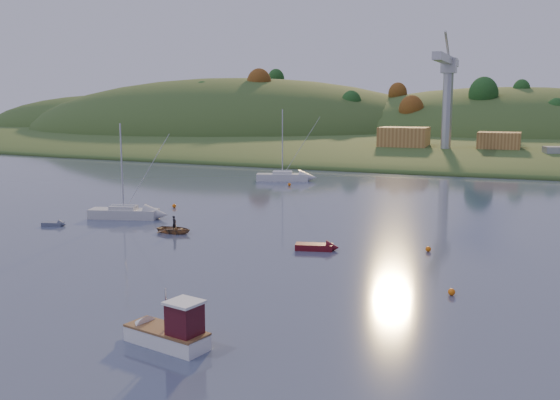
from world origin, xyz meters
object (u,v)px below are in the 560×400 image
at_px(sailboat_near, 124,212).
at_px(sailboat_far, 282,176).
at_px(canoe, 174,229).
at_px(fishing_boat, 162,330).
at_px(grey_dinghy, 57,224).
at_px(red_tender, 323,247).

xyz_separation_m(sailboat_near, sailboat_far, (3.95, 38.28, 0.05)).
relative_size(sailboat_near, canoe, 2.91).
bearing_deg(fishing_boat, sailboat_far, -60.98).
relative_size(fishing_boat, canoe, 1.63).
height_order(fishing_boat, sailboat_near, sailboat_near).
height_order(fishing_boat, grey_dinghy, fishing_boat).
height_order(sailboat_near, grey_dinghy, sailboat_near).
bearing_deg(grey_dinghy, fishing_boat, -55.42).
bearing_deg(sailboat_near, red_tender, -28.55).
distance_m(fishing_boat, grey_dinghy, 37.25).
bearing_deg(sailboat_near, grey_dinghy, -137.70).
bearing_deg(sailboat_far, sailboat_near, -115.74).
distance_m(sailboat_far, red_tender, 49.34).
height_order(sailboat_far, grey_dinghy, sailboat_far).
distance_m(fishing_boat, canoe, 29.58).
bearing_deg(sailboat_near, fishing_boat, -66.35).
bearing_deg(fishing_boat, grey_dinghy, -27.46).
bearing_deg(canoe, red_tender, -93.75).
height_order(fishing_boat, canoe, fishing_boat).
distance_m(canoe, grey_dinghy, 13.73).
distance_m(sailboat_near, grey_dinghy, 7.50).
relative_size(sailboat_far, canoe, 3.20).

